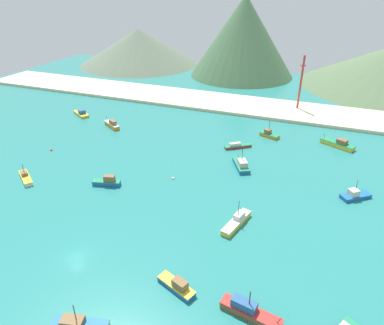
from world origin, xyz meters
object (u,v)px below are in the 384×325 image
(fishing_boat_10, at_px, (112,124))
(fishing_boat_11, at_px, (26,177))
(fishing_boat_12, at_px, (241,165))
(buoy_0, at_px, (51,150))
(fishing_boat_3, at_px, (81,113))
(fishing_boat_14, at_px, (177,286))
(buoy_1, at_px, (173,178))
(radio_tower, at_px, (301,83))
(fishing_boat_6, at_px, (237,222))
(fishing_boat_8, at_px, (79,325))
(fishing_boat_9, at_px, (338,144))
(fishing_boat_4, at_px, (355,195))
(fishing_boat_0, at_px, (269,134))
(fishing_boat_1, at_px, (237,146))
(fishing_boat_5, at_px, (107,182))
(fishing_boat_2, at_px, (249,311))

(fishing_boat_10, distance_m, fishing_boat_11, 41.23)
(fishing_boat_12, xyz_separation_m, buoy_0, (-59.68, -11.23, -0.89))
(fishing_boat_3, height_order, fishing_boat_11, fishing_boat_11)
(fishing_boat_14, height_order, buoy_1, fishing_boat_14)
(fishing_boat_14, xyz_separation_m, buoy_1, (-16.63, 34.92, -0.73))
(buoy_0, height_order, buoy_1, buoy_1)
(fishing_boat_10, height_order, radio_tower, radio_tower)
(fishing_boat_6, xyz_separation_m, fishing_boat_14, (-5.00, -21.81, 0.01))
(fishing_boat_8, height_order, fishing_boat_14, fishing_boat_8)
(buoy_0, relative_size, buoy_1, 0.92)
(fishing_boat_9, distance_m, fishing_boat_12, 36.54)
(fishing_boat_4, bearing_deg, fishing_boat_10, 167.92)
(fishing_boat_12, bearing_deg, fishing_boat_8, -99.95)
(fishing_boat_12, relative_size, buoy_1, 11.09)
(fishing_boat_0, xyz_separation_m, radio_tower, (5.75, 31.33, 10.61))
(fishing_boat_0, height_order, fishing_boat_11, fishing_boat_0)
(fishing_boat_0, relative_size, fishing_boat_10, 0.85)
(radio_tower, bearing_deg, fishing_boat_1, -107.32)
(fishing_boat_4, distance_m, fishing_boat_5, 63.96)
(fishing_boat_3, relative_size, buoy_0, 12.07)
(fishing_boat_5, height_order, fishing_boat_11, fishing_boat_11)
(fishing_boat_6, distance_m, buoy_1, 25.31)
(fishing_boat_3, distance_m, fishing_boat_14, 98.22)
(fishing_boat_14, bearing_deg, radio_tower, 85.42)
(fishing_boat_1, relative_size, fishing_boat_5, 1.08)
(fishing_boat_5, relative_size, fishing_boat_12, 0.82)
(fishing_boat_1, distance_m, fishing_boat_2, 64.25)
(fishing_boat_1, bearing_deg, fishing_boat_0, 57.91)
(fishing_boat_10, height_order, fishing_boat_11, fishing_boat_11)
(fishing_boat_10, distance_m, fishing_boat_14, 80.85)
(fishing_boat_6, relative_size, buoy_0, 13.49)
(fishing_boat_4, distance_m, radio_tower, 66.16)
(fishing_boat_0, relative_size, fishing_boat_2, 0.68)
(fishing_boat_0, relative_size, fishing_boat_8, 0.77)
(fishing_boat_6, relative_size, fishing_boat_10, 1.23)
(fishing_boat_8, relative_size, buoy_0, 12.15)
(fishing_boat_1, height_order, fishing_boat_14, fishing_boat_14)
(fishing_boat_6, xyz_separation_m, buoy_1, (-21.63, 13.12, -0.72))
(fishing_boat_4, bearing_deg, fishing_boat_12, 170.96)
(fishing_boat_9, relative_size, fishing_boat_10, 1.32)
(fishing_boat_1, xyz_separation_m, fishing_boat_10, (-47.74, 0.16, 0.40))
(radio_tower, bearing_deg, fishing_boat_9, -61.59)
(fishing_boat_1, distance_m, buoy_0, 60.02)
(fishing_boat_10, xyz_separation_m, radio_tower, (61.49, 43.92, 10.39))
(fishing_boat_0, relative_size, fishing_boat_12, 0.78)
(fishing_boat_2, xyz_separation_m, fishing_boat_9, (11.99, 74.64, -0.06))
(fishing_boat_3, bearing_deg, fishing_boat_9, 3.96)
(fishing_boat_8, xyz_separation_m, buoy_1, (-5.25, 47.84, -0.61))
(buoy_1, xyz_separation_m, radio_tower, (25.03, 69.98, 11.33))
(buoy_0, bearing_deg, fishing_boat_6, -12.97)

